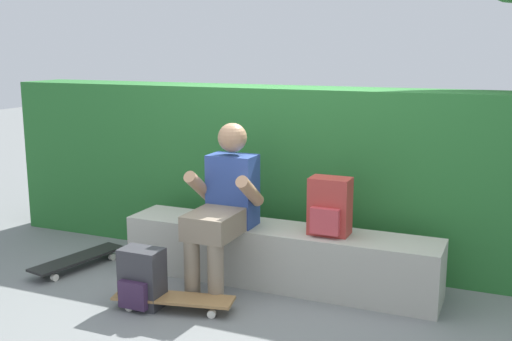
# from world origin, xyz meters

# --- Properties ---
(ground_plane) EXTENTS (24.00, 24.00, 0.00)m
(ground_plane) POSITION_xyz_m (0.00, 0.00, 0.00)
(ground_plane) COLOR slate
(bench_main) EXTENTS (2.33, 0.42, 0.43)m
(bench_main) POSITION_xyz_m (0.00, 0.27, 0.21)
(bench_main) COLOR #AAA89B
(bench_main) RESTS_ON ground
(person_skater) EXTENTS (0.49, 0.62, 1.18)m
(person_skater) POSITION_xyz_m (-0.33, 0.07, 0.63)
(person_skater) COLOR #2D4793
(person_skater) RESTS_ON ground
(skateboard_near_person) EXTENTS (0.82, 0.36, 0.09)m
(skateboard_near_person) POSITION_xyz_m (-0.46, -0.44, 0.07)
(skateboard_near_person) COLOR olive
(skateboard_near_person) RESTS_ON ground
(skateboard_beside_bench) EXTENTS (0.36, 0.82, 0.09)m
(skateboard_beside_bench) POSITION_xyz_m (-1.55, -0.06, 0.07)
(skateboard_beside_bench) COLOR black
(skateboard_beside_bench) RESTS_ON ground
(backpack_on_bench) EXTENTS (0.28, 0.23, 0.40)m
(backpack_on_bench) POSITION_xyz_m (0.39, 0.26, 0.62)
(backpack_on_bench) COLOR #B23833
(backpack_on_bench) RESTS_ON bench_main
(backpack_on_ground) EXTENTS (0.28, 0.23, 0.40)m
(backpack_on_ground) POSITION_xyz_m (-0.68, -0.48, 0.19)
(backpack_on_ground) COLOR #333338
(backpack_on_ground) RESTS_ON ground
(hedge_row) EXTENTS (5.50, 0.53, 1.39)m
(hedge_row) POSITION_xyz_m (0.01, 0.95, 0.70)
(hedge_row) COLOR #27692D
(hedge_row) RESTS_ON ground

